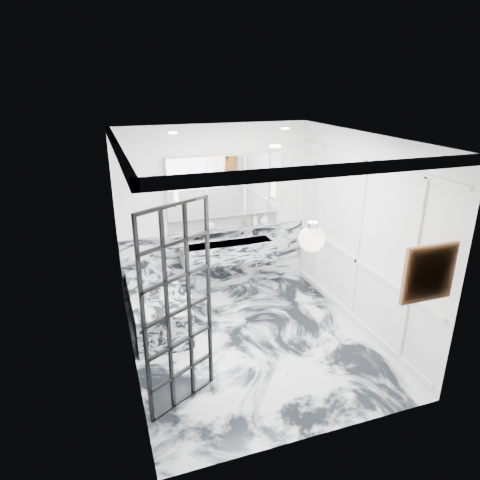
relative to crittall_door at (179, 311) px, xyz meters
name	(u,v)px	position (x,y,z in m)	size (l,w,h in m)	color
floor	(252,341)	(1.16, 0.84, -1.16)	(3.60, 3.60, 0.00)	silver
ceiling	(255,137)	(1.16, 0.84, 1.64)	(3.60, 3.60, 0.00)	white
wall_back	(215,210)	(1.16, 2.64, 0.24)	(3.60, 3.60, 0.00)	white
wall_front	(323,318)	(1.16, -0.96, 0.24)	(3.60, 3.60, 0.00)	white
wall_left	(126,265)	(-0.44, 0.84, 0.24)	(3.60, 3.60, 0.00)	white
wall_right	(360,234)	(2.76, 0.84, 0.24)	(3.60, 3.60, 0.00)	white
marble_clad_back	(217,259)	(1.16, 2.61, -0.63)	(3.18, 0.05, 1.05)	silver
marble_clad_left	(128,269)	(-0.43, 0.84, 0.18)	(0.02, 3.56, 2.68)	silver
panel_molding	(358,241)	(2.74, 0.84, 0.14)	(0.03, 3.40, 2.30)	white
soap_bottle_a	(255,220)	(1.83, 2.55, 0.03)	(0.08, 0.08, 0.20)	#8C5919
soap_bottle_b	(265,219)	(2.01, 2.55, 0.03)	(0.08, 0.09, 0.19)	#4C4C51
soap_bottle_c	(264,220)	(1.99, 2.55, 0.02)	(0.13, 0.13, 0.17)	silver
face_pot	(210,226)	(1.04, 2.55, 0.01)	(0.13, 0.13, 0.13)	white
amber_bottle	(245,223)	(1.65, 2.55, -0.02)	(0.04, 0.04, 0.10)	#8C5919
flower_vase	(187,307)	(0.29, 1.01, -0.55)	(0.08, 0.08, 0.12)	silver
crittall_door	(179,311)	(0.00, 0.00, 0.00)	(0.88, 0.04, 2.32)	black
artwork	(429,273)	(2.34, -0.92, 0.49)	(0.50, 0.05, 0.50)	#B27B12
pendant_light	(312,239)	(1.21, -0.56, 0.86)	(0.25, 0.25, 0.25)	white
trough_sink	(229,252)	(1.31, 2.39, -0.43)	(1.60, 0.45, 0.30)	silver
ledge	(225,229)	(1.31, 2.56, -0.09)	(1.90, 0.14, 0.04)	silver
subway_tile	(224,221)	(1.31, 2.62, 0.05)	(1.90, 0.03, 0.23)	white
mirror_cabinet	(225,186)	(1.31, 2.56, 0.66)	(1.90, 0.16, 1.00)	white
sconce_left	(176,194)	(0.49, 2.47, 0.62)	(0.07, 0.07, 0.40)	white
sconce_right	(274,185)	(2.13, 2.47, 0.62)	(0.07, 0.07, 0.40)	white
bathtub	(157,307)	(-0.02, 1.73, -0.88)	(0.75, 1.65, 0.55)	silver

